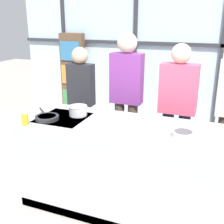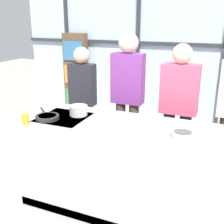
{
  "view_description": "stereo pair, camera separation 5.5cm",
  "coord_description": "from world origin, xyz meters",
  "px_view_note": "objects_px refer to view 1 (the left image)",
  "views": [
    {
      "loc": [
        0.8,
        -2.54,
        1.99
      ],
      "look_at": [
        -0.24,
        0.1,
        1.03
      ],
      "focal_mm": 45.0,
      "sensor_mm": 36.0,
      "label": 1
    },
    {
      "loc": [
        0.85,
        -2.52,
        1.99
      ],
      "look_at": [
        -0.24,
        0.1,
        1.03
      ],
      "focal_mm": 45.0,
      "sensor_mm": 36.0,
      "label": 2
    }
  ],
  "objects_px": {
    "frying_pan": "(47,117)",
    "white_plate": "(178,127)",
    "spectator_center_right": "(177,104)",
    "mixing_bowl": "(183,134)",
    "spectator_far_left": "(81,95)",
    "spectator_center_left": "(126,92)",
    "saucepan": "(78,110)",
    "juice_glass_near": "(25,120)"
  },
  "relations": [
    {
      "from": "spectator_far_left",
      "to": "white_plate",
      "type": "height_order",
      "value": "spectator_far_left"
    },
    {
      "from": "spectator_far_left",
      "to": "frying_pan",
      "type": "xyz_separation_m",
      "value": [
        0.1,
        -1.0,
        0.02
      ]
    },
    {
      "from": "spectator_center_right",
      "to": "white_plate",
      "type": "height_order",
      "value": "spectator_center_right"
    },
    {
      "from": "mixing_bowl",
      "to": "juice_glass_near",
      "type": "xyz_separation_m",
      "value": [
        -1.56,
        -0.29,
        0.02
      ]
    },
    {
      "from": "mixing_bowl",
      "to": "juice_glass_near",
      "type": "relative_size",
      "value": 1.87
    },
    {
      "from": "spectator_center_left",
      "to": "frying_pan",
      "type": "relative_size",
      "value": 4.75
    },
    {
      "from": "white_plate",
      "to": "mixing_bowl",
      "type": "xyz_separation_m",
      "value": [
        0.08,
        -0.21,
        0.02
      ]
    },
    {
      "from": "saucepan",
      "to": "white_plate",
      "type": "xyz_separation_m",
      "value": [
        1.12,
        0.03,
        -0.05
      ]
    },
    {
      "from": "spectator_center_right",
      "to": "mixing_bowl",
      "type": "bearing_deg",
      "value": 102.17
    },
    {
      "from": "frying_pan",
      "to": "mixing_bowl",
      "type": "height_order",
      "value": "mixing_bowl"
    },
    {
      "from": "frying_pan",
      "to": "white_plate",
      "type": "xyz_separation_m",
      "value": [
        1.37,
        0.27,
        -0.02
      ]
    },
    {
      "from": "frying_pan",
      "to": "white_plate",
      "type": "bearing_deg",
      "value": 11.28
    },
    {
      "from": "juice_glass_near",
      "to": "spectator_far_left",
      "type": "bearing_deg",
      "value": 89.42
    },
    {
      "from": "spectator_far_left",
      "to": "juice_glass_near",
      "type": "xyz_separation_m",
      "value": [
        -0.01,
        -1.22,
        0.05
      ]
    },
    {
      "from": "spectator_center_right",
      "to": "saucepan",
      "type": "height_order",
      "value": "spectator_center_right"
    },
    {
      "from": "frying_pan",
      "to": "juice_glass_near",
      "type": "relative_size",
      "value": 3.46
    },
    {
      "from": "spectator_center_right",
      "to": "white_plate",
      "type": "bearing_deg",
      "value": 99.54
    },
    {
      "from": "spectator_far_left",
      "to": "spectator_center_left",
      "type": "xyz_separation_m",
      "value": [
        0.67,
        0.0,
        0.12
      ]
    },
    {
      "from": "mixing_bowl",
      "to": "saucepan",
      "type": "bearing_deg",
      "value": 171.22
    },
    {
      "from": "saucepan",
      "to": "juice_glass_near",
      "type": "xyz_separation_m",
      "value": [
        -0.36,
        -0.47,
        -0.0
      ]
    },
    {
      "from": "juice_glass_near",
      "to": "frying_pan",
      "type": "bearing_deg",
      "value": 63.85
    },
    {
      "from": "spectator_far_left",
      "to": "mixing_bowl",
      "type": "height_order",
      "value": "spectator_far_left"
    },
    {
      "from": "spectator_center_right",
      "to": "juice_glass_near",
      "type": "relative_size",
      "value": 15.42
    },
    {
      "from": "mixing_bowl",
      "to": "frying_pan",
      "type": "bearing_deg",
      "value": -177.54
    },
    {
      "from": "white_plate",
      "to": "juice_glass_near",
      "type": "height_order",
      "value": "juice_glass_near"
    },
    {
      "from": "spectator_center_right",
      "to": "white_plate",
      "type": "relative_size",
      "value": 6.21
    },
    {
      "from": "white_plate",
      "to": "spectator_center_right",
      "type": "bearing_deg",
      "value": 99.54
    },
    {
      "from": "spectator_far_left",
      "to": "mixing_bowl",
      "type": "xyz_separation_m",
      "value": [
        1.55,
        -0.94,
        0.02
      ]
    },
    {
      "from": "saucepan",
      "to": "spectator_far_left",
      "type": "bearing_deg",
      "value": 115.03
    },
    {
      "from": "saucepan",
      "to": "mixing_bowl",
      "type": "distance_m",
      "value": 1.21
    },
    {
      "from": "spectator_center_left",
      "to": "mixing_bowl",
      "type": "bearing_deg",
      "value": 133.04
    },
    {
      "from": "saucepan",
      "to": "mixing_bowl",
      "type": "xyz_separation_m",
      "value": [
        1.2,
        -0.19,
        -0.03
      ]
    },
    {
      "from": "spectator_center_left",
      "to": "saucepan",
      "type": "xyz_separation_m",
      "value": [
        -0.32,
        -0.75,
        -0.06
      ]
    },
    {
      "from": "frying_pan",
      "to": "spectator_center_right",
      "type": "bearing_deg",
      "value": 38.68
    },
    {
      "from": "spectator_far_left",
      "to": "spectator_center_left",
      "type": "bearing_deg",
      "value": -180.0
    },
    {
      "from": "mixing_bowl",
      "to": "juice_glass_near",
      "type": "bearing_deg",
      "value": -169.61
    },
    {
      "from": "spectator_center_right",
      "to": "mixing_bowl",
      "type": "distance_m",
      "value": 0.96
    },
    {
      "from": "frying_pan",
      "to": "white_plate",
      "type": "relative_size",
      "value": 1.39
    },
    {
      "from": "spectator_far_left",
      "to": "saucepan",
      "type": "xyz_separation_m",
      "value": [
        0.35,
        -0.75,
        0.05
      ]
    },
    {
      "from": "spectator_center_right",
      "to": "frying_pan",
      "type": "bearing_deg",
      "value": 38.68
    },
    {
      "from": "saucepan",
      "to": "white_plate",
      "type": "relative_size",
      "value": 1.4
    },
    {
      "from": "spectator_center_right",
      "to": "saucepan",
      "type": "relative_size",
      "value": 4.45
    }
  ]
}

